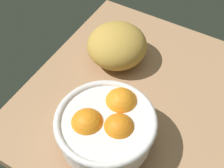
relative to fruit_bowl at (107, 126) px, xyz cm
name	(u,v)px	position (x,y,z in cm)	size (l,w,h in cm)	color
ground_plane	(179,119)	(-12.38, -15.50, -8.04)	(81.41, 64.46, 3.00)	#AA7E59
fruit_bowl	(107,126)	(0.00, 0.00, 0.00)	(22.73, 22.73, 11.49)	white
bread_loaf	(117,45)	(11.32, -24.78, -1.18)	(16.85, 16.65, 10.72)	gold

